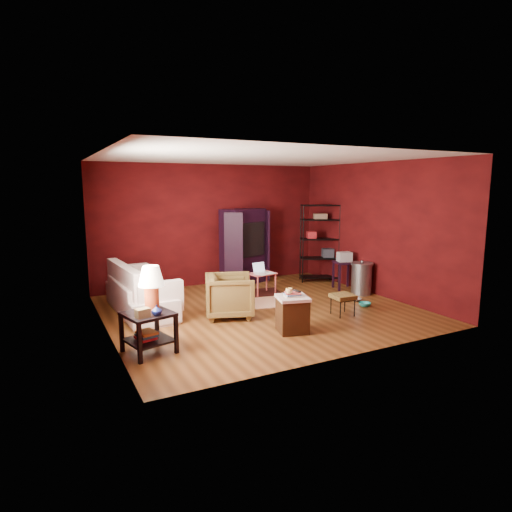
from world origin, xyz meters
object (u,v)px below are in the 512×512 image
at_px(sofa, 140,290).
at_px(side_table, 150,301).
at_px(armchair, 230,294).
at_px(hamper, 292,313).
at_px(laptop_desk, 262,275).
at_px(tv_armoire, 244,245).
at_px(wire_shelving, 320,239).

bearing_deg(sofa, side_table, 169.33).
bearing_deg(side_table, sofa, 81.94).
height_order(armchair, hamper, armchair).
height_order(sofa, side_table, side_table).
distance_m(sofa, laptop_desk, 2.61).
xyz_separation_m(hamper, laptop_desk, (0.69, 2.33, 0.12)).
bearing_deg(side_table, hamper, -6.50).
bearing_deg(side_table, tv_armoire, 46.98).
bearing_deg(hamper, side_table, 173.50).
distance_m(hamper, laptop_desk, 2.43).
bearing_deg(hamper, wire_shelving, 48.04).
bearing_deg(wire_shelving, sofa, -147.53).
xyz_separation_m(side_table, hamper, (2.19, -0.25, -0.42)).
distance_m(side_table, wire_shelving, 5.43).
distance_m(laptop_desk, wire_shelving, 2.04).
xyz_separation_m(laptop_desk, wire_shelving, (1.87, 0.53, 0.60)).
bearing_deg(armchair, hamper, -135.71).
xyz_separation_m(hamper, tv_armoire, (0.81, 3.47, 0.62)).
distance_m(sofa, armchair, 1.68).
relative_size(armchair, wire_shelving, 0.45).
bearing_deg(wire_shelving, tv_armoire, -175.43).
relative_size(sofa, hamper, 3.18).
xyz_separation_m(armchair, hamper, (0.56, -1.20, -0.12)).
height_order(side_table, wire_shelving, wire_shelving).
height_order(sofa, wire_shelving, wire_shelving).
xyz_separation_m(armchair, wire_shelving, (3.12, 1.65, 0.61)).
height_order(hamper, tv_armoire, tv_armoire).
relative_size(armchair, tv_armoire, 0.47).
height_order(hamper, wire_shelving, wire_shelving).
bearing_deg(side_table, laptop_desk, 35.78).
xyz_separation_m(sofa, wire_shelving, (4.48, 0.67, 0.61)).
distance_m(sofa, wire_shelving, 4.57).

